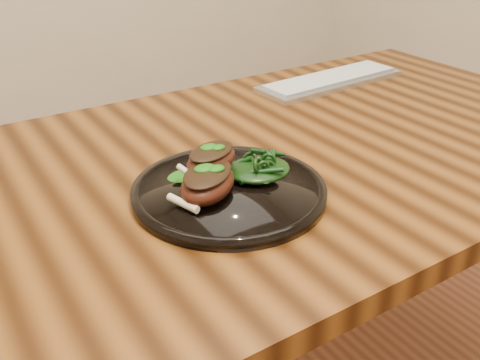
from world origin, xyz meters
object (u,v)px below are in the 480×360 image
object	(u,v)px
lamb_chop_front	(207,182)
desk	(246,196)
plate	(229,190)
keyboard	(331,80)
greens_heap	(259,165)

from	to	relation	value
lamb_chop_front	desk	bearing A→B (deg)	38.83
plate	keyboard	bearing A→B (deg)	33.90
lamb_chop_front	keyboard	world-z (taller)	lamb_chop_front
lamb_chop_front	keyboard	bearing A→B (deg)	32.56
desk	greens_heap	xyz separation A→B (m)	(-0.04, -0.10, 0.12)
desk	greens_heap	size ratio (longest dim) A/B	15.15
desk	plate	bearing A→B (deg)	-133.66
desk	lamb_chop_front	size ratio (longest dim) A/B	11.69
lamb_chop_front	greens_heap	size ratio (longest dim) A/B	1.30
plate	greens_heap	size ratio (longest dim) A/B	2.89
plate	lamb_chop_front	world-z (taller)	lamb_chop_front
plate	greens_heap	distance (m)	0.07
lamb_chop_front	greens_heap	distance (m)	0.11
plate	lamb_chop_front	distance (m)	0.06
lamb_chop_front	plate	bearing A→B (deg)	14.11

